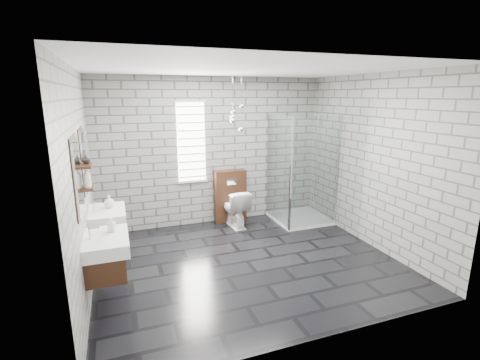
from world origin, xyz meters
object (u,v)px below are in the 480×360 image
vanity_left (103,245)px  toilet (235,208)px  cistern_panel (230,196)px  vanity_right (104,217)px  shower_enclosure (299,197)px

vanity_left → toilet: 2.94m
cistern_panel → vanity_right: bearing=-151.6°
vanity_left → cistern_panel: (2.21, 2.17, -0.26)m
toilet → cistern_panel: bearing=-94.0°
shower_enclosure → toilet: shower_enclosure is taller
vanity_right → toilet: size_ratio=2.26×
shower_enclosure → cistern_panel: bearing=156.7°
toilet → vanity_right: bearing=18.6°
vanity_left → shower_enclosure: bearing=25.9°
vanity_right → toilet: vanity_right is taller
cistern_panel → toilet: bearing=-90.0°
vanity_right → toilet: 2.43m
vanity_left → cistern_panel: vanity_left is taller
shower_enclosure → toilet: size_ratio=2.93×
toilet → vanity_left: bearing=36.7°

